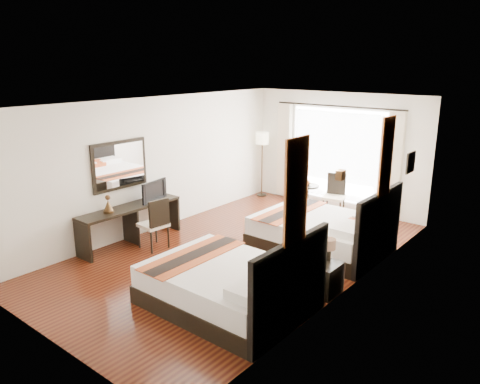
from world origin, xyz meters
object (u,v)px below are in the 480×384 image
Objects in this scene: console_desk at (131,225)px; window_chair at (334,204)px; floor_lamp at (262,142)px; vase at (318,262)px; bed_far at (323,232)px; side_table at (307,197)px; desk_chair at (154,233)px; table_lamp at (329,246)px; nightstand at (325,278)px; television at (152,190)px; bed_near at (230,285)px; fruit_bowl at (306,184)px.

console_desk is 4.63m from window_chair.
vase is at bearing -44.66° from floor_lamp.
bed_far is 2.06m from window_chair.
desk_chair is at bearing -104.29° from side_table.
window_chair is (-1.66, 3.30, -0.44)m from table_lamp.
side_table is at bearing 128.26° from bed_far.
bed_far is at bearing -35.54° from floor_lamp.
television is at bearing -179.71° from nightstand.
desk_chair reaches higher than window_chair.
bed_far is at bearing 90.54° from bed_near.
desk_chair is 4.05m from fruit_bowl.
television is (0.02, 0.55, 0.59)m from console_desk.
fruit_bowl is at bearing -34.30° from television.
fruit_bowl is at bearing 123.78° from vase.
side_table is 0.62× the size of window_chair.
console_desk is 0.59m from desk_chair.
bed_far reaches higher than window_chair.
television is (-3.96, -0.16, 0.23)m from table_lamp.
window_chair is (0.76, -0.01, -0.34)m from fruit_bowl.
floor_lamp is at bearing 136.85° from nightstand.
vase is at bearing -56.22° from fruit_bowl.
window_chair reaches higher than side_table.
nightstand is 4.06m from console_desk.
side_table is (-1.54, 1.95, -0.04)m from bed_far.
television reaches higher than table_lamp.
bed_far reaches higher than television.
bed_far is at bearing -73.60° from television.
table_lamp is at bearing 58.79° from bed_near.
table_lamp is at bearing -53.88° from fruit_bowl.
console_desk is at bearing -45.34° from window_chair.
bed_near is at bearing -89.46° from bed_far.
bed_near reaches higher than nightstand.
television reaches higher than desk_chair.
window_chair is (2.32, 4.01, -0.08)m from console_desk.
console_desk is 0.80m from television.
table_lamp is at bearing 91.32° from vase.
fruit_bowl is at bearing 68.80° from console_desk.
bed_near is 2.78m from bed_far.
fruit_bowl reaches higher than side_table.
television is 3.81m from fruit_bowl.
window_chair is (-1.67, 3.61, -0.26)m from vase.
television is (-3.10, -1.56, 0.62)m from bed_far.
television is 4.21m from window_chair.
side_table is at bearing 108.27° from bed_near.
window_chair is (1.75, 3.91, -0.01)m from desk_chair.
window_chair is (-1.70, 3.44, 0.06)m from nightstand.
bed_far is 3.26× the size of television.
table_lamp reaches higher than fruit_bowl.
bed_far is 2.48m from side_table.
bed_near is at bearing 168.12° from desk_chair.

